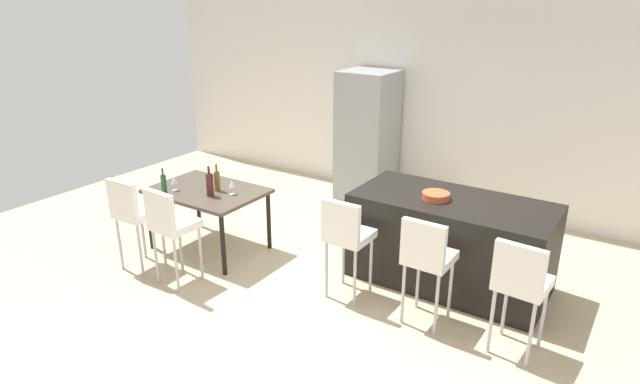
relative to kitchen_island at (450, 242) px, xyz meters
name	(u,v)px	position (x,y,z in m)	size (l,w,h in m)	color
ground_plane	(352,285)	(-0.79, -0.62, -0.46)	(10.00, 10.00, 0.00)	#C6B28E
back_wall	(458,103)	(-0.79, 2.15, 0.99)	(10.00, 0.12, 2.90)	silver
kitchen_island	(450,242)	(0.00, 0.00, 0.00)	(1.97, 0.95, 0.92)	black
bar_chair_left	(346,233)	(-0.73, -0.86, 0.24)	(0.40, 0.40, 1.05)	white
bar_chair_middle	(427,255)	(0.10, -0.86, 0.24)	(0.40, 0.40, 1.05)	white
bar_chair_right	(521,280)	(0.90, -0.85, 0.24)	(0.43, 0.43, 1.05)	white
dining_table	(207,195)	(-2.62, -0.80, 0.21)	(1.28, 0.89, 0.74)	#4C4238
dining_chair_near	(133,210)	(-2.91, -1.60, 0.24)	(0.41, 0.41, 1.05)	white
dining_chair_far	(170,222)	(-2.34, -1.60, 0.24)	(0.42, 0.42, 1.05)	white
wine_bottle_far	(217,181)	(-2.49, -0.76, 0.40)	(0.06, 0.06, 0.32)	brown
wine_bottle_near	(210,184)	(-2.44, -0.92, 0.41)	(0.08, 0.08, 0.34)	#471E19
wine_bottle_left	(164,185)	(-2.88, -1.18, 0.40)	(0.06, 0.06, 0.31)	#194723
wine_glass_middle	(174,180)	(-2.90, -1.02, 0.40)	(0.07, 0.07, 0.17)	silver
wine_glass_right	(232,184)	(-2.27, -0.75, 0.40)	(0.07, 0.07, 0.17)	silver
refrigerator	(367,136)	(-1.93, 1.71, 0.46)	(0.72, 0.68, 1.84)	#939699
fruit_bowl	(436,196)	(-0.16, -0.09, 0.50)	(0.27, 0.27, 0.07)	#C6512D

